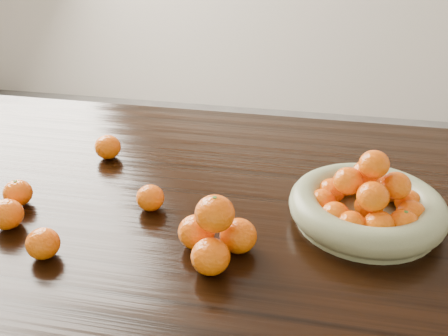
% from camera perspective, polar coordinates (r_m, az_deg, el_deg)
% --- Properties ---
extents(dining_table, '(2.00, 1.00, 0.75)m').
position_cam_1_polar(dining_table, '(1.16, -0.83, -6.85)').
color(dining_table, black).
rests_on(dining_table, ground).
extents(fruit_bowl, '(0.31, 0.31, 0.16)m').
position_cam_1_polar(fruit_bowl, '(1.04, 16.07, -4.07)').
color(fruit_bowl, gray).
rests_on(fruit_bowl, dining_table).
extents(orange_pyramid, '(0.15, 0.14, 0.12)m').
position_cam_1_polar(orange_pyramid, '(0.91, -1.04, -7.54)').
color(orange_pyramid, orange).
rests_on(orange_pyramid, dining_table).
extents(loose_orange_0, '(0.06, 0.06, 0.06)m').
position_cam_1_polar(loose_orange_0, '(1.15, -22.50, -2.65)').
color(loose_orange_0, orange).
rests_on(loose_orange_0, dining_table).
extents(loose_orange_1, '(0.06, 0.06, 0.06)m').
position_cam_1_polar(loose_orange_1, '(0.97, -19.98, -8.12)').
color(loose_orange_1, orange).
rests_on(loose_orange_1, dining_table).
extents(loose_orange_2, '(0.06, 0.06, 0.06)m').
position_cam_1_polar(loose_orange_2, '(1.06, -8.43, -3.39)').
color(loose_orange_2, orange).
rests_on(loose_orange_2, dining_table).
extents(loose_orange_3, '(0.07, 0.07, 0.06)m').
position_cam_1_polar(loose_orange_3, '(1.30, -13.16, 2.35)').
color(loose_orange_3, orange).
rests_on(loose_orange_3, dining_table).
extents(loose_orange_4, '(0.07, 0.07, 0.06)m').
position_cam_1_polar(loose_orange_4, '(1.08, -23.58, -4.87)').
color(loose_orange_4, orange).
rests_on(loose_orange_4, dining_table).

